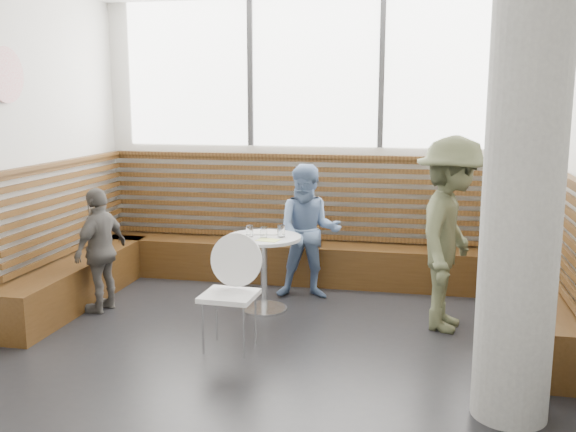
% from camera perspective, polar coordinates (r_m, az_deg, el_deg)
% --- Properties ---
extents(room, '(5.00, 5.00, 3.20)m').
position_cam_1_polar(room, '(5.00, -2.34, 4.75)').
color(room, silver).
rests_on(room, ground).
extents(booth, '(5.00, 2.50, 1.44)m').
position_cam_1_polar(booth, '(6.92, 1.31, -3.69)').
color(booth, '#3B240E').
rests_on(booth, ground).
extents(concrete_column, '(0.50, 0.50, 3.20)m').
position_cam_1_polar(concrete_column, '(4.30, 20.22, 3.15)').
color(concrete_column, gray).
rests_on(concrete_column, ground).
extents(wall_art, '(0.03, 0.50, 0.50)m').
position_cam_1_polar(wall_art, '(6.39, -23.83, 11.40)').
color(wall_art, white).
rests_on(wall_art, room).
extents(cafe_table, '(0.74, 0.74, 0.76)m').
position_cam_1_polar(cafe_table, '(6.36, -2.17, -3.70)').
color(cafe_table, silver).
rests_on(cafe_table, ground).
extents(cafe_chair, '(0.46, 0.45, 0.96)m').
position_cam_1_polar(cafe_chair, '(5.46, -5.03, -5.90)').
color(cafe_chair, white).
rests_on(cafe_chair, ground).
extents(adult_man, '(0.89, 1.26, 1.77)m').
position_cam_1_polar(adult_man, '(5.97, 14.26, -1.58)').
color(adult_man, '#4C5035').
rests_on(adult_man, ground).
extents(child_back, '(0.76, 0.63, 1.42)m').
position_cam_1_polar(child_back, '(6.73, 1.85, -1.43)').
color(child_back, '#5C76A1').
rests_on(child_back, ground).
extents(child_left, '(0.43, 0.77, 1.24)m').
position_cam_1_polar(child_left, '(6.61, -16.31, -2.90)').
color(child_left, '#58544F').
rests_on(child_left, ground).
extents(plate_near, '(0.19, 0.19, 0.01)m').
position_cam_1_polar(plate_near, '(6.44, -2.86, -1.50)').
color(plate_near, white).
rests_on(plate_near, cafe_table).
extents(plate_far, '(0.20, 0.20, 0.01)m').
position_cam_1_polar(plate_far, '(6.43, -1.53, -1.51)').
color(plate_far, white).
rests_on(plate_far, cafe_table).
extents(glass_left, '(0.07, 0.07, 0.11)m').
position_cam_1_polar(glass_left, '(6.29, -3.43, -1.34)').
color(glass_left, white).
rests_on(glass_left, cafe_table).
extents(glass_mid, '(0.07, 0.07, 0.11)m').
position_cam_1_polar(glass_mid, '(6.24, -2.17, -1.45)').
color(glass_mid, white).
rests_on(glass_mid, cafe_table).
extents(glass_right, '(0.07, 0.07, 0.12)m').
position_cam_1_polar(glass_right, '(6.27, -0.61, -1.34)').
color(glass_right, white).
rests_on(glass_right, cafe_table).
extents(menu_card, '(0.23, 0.18, 0.00)m').
position_cam_1_polar(menu_card, '(6.14, -1.78, -2.15)').
color(menu_card, '#A5C64C').
rests_on(menu_card, cafe_table).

